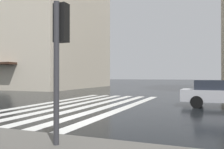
# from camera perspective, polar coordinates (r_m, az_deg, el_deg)

# --- Properties ---
(ground_plane) EXTENTS (220.00, 220.00, 0.00)m
(ground_plane) POSITION_cam_1_polar(r_m,az_deg,el_deg) (9.48, -6.77, -10.15)
(ground_plane) COLOR black
(zebra_crossing) EXTENTS (13.00, 5.50, 0.01)m
(zebra_crossing) POSITION_cam_1_polar(r_m,az_deg,el_deg) (13.91, -6.11, -7.01)
(zebra_crossing) COLOR silver
(zebra_crossing) RESTS_ON ground_plane
(haussmann_block_mid) EXTENTS (17.27, 28.93, 24.36)m
(haussmann_block_mid) POSITION_cam_1_polar(r_m,az_deg,el_deg) (42.53, -23.91, 13.68)
(haussmann_block_mid) COLOR beige
(haussmann_block_mid) RESTS_ON ground_plane
(traffic_signal_post) EXTENTS (0.44, 0.30, 3.05)m
(traffic_signal_post) POSITION_cam_1_polar(r_m,az_deg,el_deg) (5.45, -12.13, 7.49)
(traffic_signal_post) COLOR #333338
(traffic_signal_post) RESTS_ON sidewalk_pavement
(car_silver) EXTENTS (1.85, 4.10, 1.41)m
(car_silver) POSITION_cam_1_polar(r_m,az_deg,el_deg) (13.73, 24.43, -3.91)
(car_silver) COLOR #B7B7BC
(car_silver) RESTS_ON ground_plane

